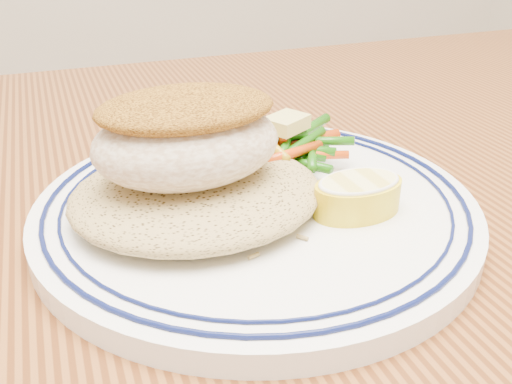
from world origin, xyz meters
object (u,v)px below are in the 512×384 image
object	(u,v)px
fish_fillet	(187,135)
lemon_wedge	(358,194)
plate	(256,206)
vegetable_pile	(284,150)
rice_pilaf	(197,189)
dining_table	(222,363)

from	to	relation	value
fish_fillet	lemon_wedge	size ratio (longest dim) A/B	1.89
plate	lemon_wedge	xyz separation A→B (m)	(0.05, -0.04, 0.02)
plate	vegetable_pile	xyz separation A→B (m)	(0.04, 0.04, 0.02)
rice_pilaf	fish_fillet	bearing A→B (deg)	-156.44
vegetable_pile	fish_fillet	bearing A→B (deg)	-152.23
fish_fillet	plate	bearing A→B (deg)	4.25
dining_table	fish_fillet	world-z (taller)	fish_fillet
dining_table	plate	size ratio (longest dim) A/B	5.29
plate	vegetable_pile	size ratio (longest dim) A/B	2.80
fish_fillet	lemon_wedge	xyz separation A→B (m)	(0.10, -0.04, -0.04)
vegetable_pile	dining_table	bearing A→B (deg)	-139.31
plate	fish_fillet	xyz separation A→B (m)	(-0.04, -0.00, 0.06)
plate	lemon_wedge	size ratio (longest dim) A/B	4.84
lemon_wedge	vegetable_pile	bearing A→B (deg)	101.57
fish_fillet	dining_table	bearing A→B (deg)	-56.46
dining_table	plate	world-z (taller)	plate
fish_fillet	vegetable_pile	size ratio (longest dim) A/B	1.09
dining_table	lemon_wedge	world-z (taller)	lemon_wedge
dining_table	rice_pilaf	distance (m)	0.13
dining_table	vegetable_pile	size ratio (longest dim) A/B	14.79
dining_table	fish_fillet	xyz separation A→B (m)	(-0.01, 0.02, 0.16)
dining_table	vegetable_pile	distance (m)	0.16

